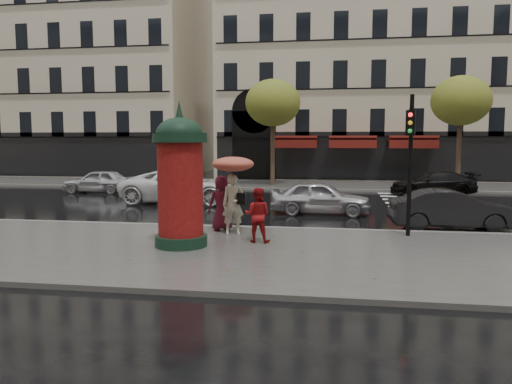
% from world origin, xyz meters
% --- Properties ---
extents(ground, '(160.00, 160.00, 0.00)m').
position_xyz_m(ground, '(0.00, 0.00, 0.00)').
color(ground, black).
rests_on(ground, ground).
extents(near_sidewalk, '(90.00, 7.00, 0.12)m').
position_xyz_m(near_sidewalk, '(0.00, -0.50, 0.06)').
color(near_sidewalk, '#474744').
rests_on(near_sidewalk, ground).
extents(far_sidewalk, '(90.00, 6.00, 0.12)m').
position_xyz_m(far_sidewalk, '(0.00, 19.00, 0.06)').
color(far_sidewalk, '#474744').
rests_on(far_sidewalk, ground).
extents(near_kerb, '(90.00, 0.25, 0.14)m').
position_xyz_m(near_kerb, '(0.00, 3.00, 0.07)').
color(near_kerb, slate).
rests_on(near_kerb, ground).
extents(far_kerb, '(90.00, 0.25, 0.14)m').
position_xyz_m(far_kerb, '(0.00, 16.00, 0.07)').
color(far_kerb, slate).
rests_on(far_kerb, ground).
extents(zebra_crossing, '(3.60, 11.75, 0.01)m').
position_xyz_m(zebra_crossing, '(6.00, 9.60, 0.01)').
color(zebra_crossing, silver).
rests_on(zebra_crossing, ground).
extents(bldg_far_corner, '(26.00, 14.00, 22.90)m').
position_xyz_m(bldg_far_corner, '(6.00, 30.00, 11.31)').
color(bldg_far_corner, '#B7A88C').
rests_on(bldg_far_corner, ground).
extents(bldg_far_left, '(24.00, 14.00, 22.90)m').
position_xyz_m(bldg_far_left, '(-22.00, 30.00, 11.31)').
color(bldg_far_left, '#B7A88C').
rests_on(bldg_far_left, ground).
extents(tree_far_left, '(3.40, 3.40, 6.64)m').
position_xyz_m(tree_far_left, '(-2.00, 18.00, 5.17)').
color(tree_far_left, '#38281C').
rests_on(tree_far_left, ground).
extents(tree_far_right, '(3.40, 3.40, 6.64)m').
position_xyz_m(tree_far_right, '(9.00, 18.00, 5.17)').
color(tree_far_right, '#38281C').
rests_on(tree_far_right, ground).
extents(woman_umbrella, '(1.25, 1.25, 2.40)m').
position_xyz_m(woman_umbrella, '(-1.15, 1.68, 1.70)').
color(woman_umbrella, '#B8B298').
rests_on(woman_umbrella, near_sidewalk).
extents(woman_red, '(0.77, 0.62, 1.51)m').
position_xyz_m(woman_red, '(-0.26, 0.64, 0.88)').
color(woman_red, maroon).
rests_on(woman_red, near_sidewalk).
extents(man_burgundy, '(1.00, 0.87, 1.72)m').
position_xyz_m(man_burgundy, '(-1.63, 2.21, 0.98)').
color(man_burgundy, '#54101F').
rests_on(man_burgundy, near_sidewalk).
extents(morris_column, '(1.43, 1.43, 3.84)m').
position_xyz_m(morris_column, '(-2.19, -0.20, 1.96)').
color(morris_column, black).
rests_on(morris_column, near_sidewalk).
extents(traffic_light, '(0.30, 0.40, 4.12)m').
position_xyz_m(traffic_light, '(3.98, 2.17, 2.62)').
color(traffic_light, black).
rests_on(traffic_light, near_sidewalk).
extents(car_silver, '(3.97, 1.73, 1.33)m').
position_xyz_m(car_silver, '(1.31, 6.90, 0.67)').
color(car_silver, silver).
rests_on(car_silver, ground).
extents(car_darkgrey, '(4.05, 1.59, 1.31)m').
position_xyz_m(car_darkgrey, '(5.65, 4.20, 0.66)').
color(car_darkgrey, black).
rests_on(car_darkgrey, ground).
extents(car_white, '(5.72, 2.78, 1.57)m').
position_xyz_m(car_white, '(-5.16, 9.41, 0.78)').
color(car_white, white).
rests_on(car_white, ground).
extents(car_black, '(4.58, 2.30, 1.28)m').
position_xyz_m(car_black, '(6.98, 14.59, 0.64)').
color(car_black, black).
rests_on(car_black, ground).
extents(car_far_silver, '(3.84, 1.59, 1.30)m').
position_xyz_m(car_far_silver, '(-11.12, 13.02, 0.65)').
color(car_far_silver, silver).
rests_on(car_far_silver, ground).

